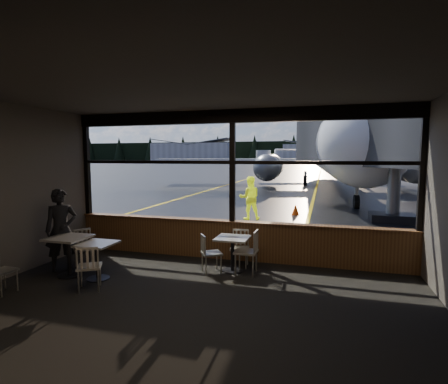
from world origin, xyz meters
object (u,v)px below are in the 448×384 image
at_px(cafe_table_left, 69,256).
at_px(chair_left_s, 2,272).
at_px(chair_mid_s, 89,267).
at_px(chair_mid_w, 86,249).
at_px(chair_near_e, 246,252).
at_px(cafe_table_near, 233,254).
at_px(passenger, 61,230).
at_px(ground_crew, 250,198).
at_px(jet_bridge, 370,154).
at_px(airliner, 337,117).
at_px(cafe_table_mid, 98,261).
at_px(chair_near_w, 212,254).
at_px(chair_near_n, 240,249).
at_px(cone_nose, 295,210).

height_order(cafe_table_left, chair_left_s, cafe_table_left).
relative_size(chair_mid_s, chair_mid_w, 1.01).
relative_size(chair_near_e, chair_left_s, 1.17).
relative_size(chair_mid_w, chair_left_s, 1.05).
distance_m(cafe_table_near, chair_mid_s, 2.83).
height_order(cafe_table_left, chair_mid_s, chair_mid_s).
height_order(chair_mid_s, passenger, passenger).
relative_size(cafe_table_near, ground_crew, 0.44).
bearing_deg(jet_bridge, airliner, 92.39).
distance_m(cafe_table_mid, cafe_table_left, 0.68).
bearing_deg(cafe_table_mid, chair_mid_w, 141.05).
bearing_deg(passenger, chair_mid_w, -7.32).
bearing_deg(chair_mid_w, chair_near_w, 131.16).
height_order(cafe_table_near, cafe_table_left, cafe_table_left).
distance_m(chair_near_e, chair_near_n, 0.50).
bearing_deg(airliner, chair_mid_w, -107.08).
distance_m(cafe_table_near, chair_left_s, 4.29).
height_order(cafe_table_mid, ground_crew, ground_crew).
xyz_separation_m(chair_near_w, chair_mid_w, (-2.77, -0.41, 0.01)).
distance_m(airliner, ground_crew, 17.54).
height_order(chair_near_n, chair_mid_s, chair_mid_s).
bearing_deg(cafe_table_left, cafe_table_mid, -1.17).
xyz_separation_m(jet_bridge, chair_near_e, (-3.06, -6.45, -2.06)).
height_order(chair_mid_w, passenger, passenger).
xyz_separation_m(cafe_table_left, cone_nose, (3.84, 8.94, -0.18)).
bearing_deg(chair_mid_s, cafe_table_left, 118.98).
height_order(chair_left_s, cone_nose, chair_left_s).
bearing_deg(chair_near_n, chair_near_e, 112.95).
bearing_deg(ground_crew, chair_left_s, 54.75).
distance_m(chair_near_n, passenger, 3.85).
relative_size(cafe_table_near, chair_left_s, 0.92).
xyz_separation_m(cafe_table_mid, chair_near_n, (2.52, 1.54, 0.04)).
xyz_separation_m(chair_near_n, cone_nose, (0.64, 7.41, -0.19)).
relative_size(cafe_table_near, chair_mid_s, 0.87).
bearing_deg(chair_near_e, chair_mid_w, 98.47).
bearing_deg(cone_nose, cafe_table_near, -95.21).
distance_m(jet_bridge, passenger, 10.16).
distance_m(cafe_table_left, chair_mid_s, 1.03).
relative_size(chair_near_e, chair_near_n, 1.14).
bearing_deg(cafe_table_left, airliner, 76.35).
height_order(chair_near_n, passenger, passenger).
xyz_separation_m(jet_bridge, chair_left_s, (-7.00, -8.64, -2.13)).
height_order(airliner, cafe_table_near, airliner).
bearing_deg(chair_near_n, cafe_table_mid, 25.39).
xyz_separation_m(chair_near_w, cone_nose, (1.11, 7.96, -0.19)).
height_order(jet_bridge, cafe_table_left, jet_bridge).
relative_size(jet_bridge, cafe_table_near, 15.62).
distance_m(cafe_table_near, chair_mid_w, 3.23).
bearing_deg(cafe_table_mid, chair_near_w, 25.78).
bearing_deg(chair_near_w, chair_near_n, 105.92).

